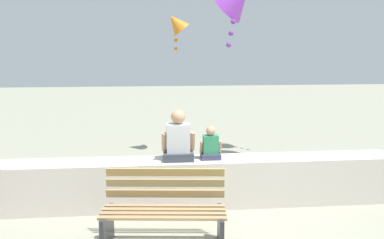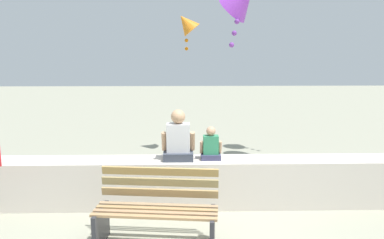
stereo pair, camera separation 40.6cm
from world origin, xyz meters
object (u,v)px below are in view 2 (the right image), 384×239
Objects in this scene: kite_orange at (186,23)px; person_adult at (178,140)px; person_child at (211,146)px; park_bench at (157,212)px.

person_adult is at bearing -92.89° from kite_orange.
person_adult is 1.51× the size of person_child.
kite_orange is (-0.33, 2.93, 1.95)m from person_child.
person_child is (0.72, 1.18, 0.50)m from park_bench.
park_bench is 1.47m from person_child.
person_adult is at bearing -179.96° from person_child.
person_child is 0.57× the size of kite_orange.
person_child is 3.53m from kite_orange.
person_adult is 0.49m from person_child.
kite_orange reaches higher than park_bench.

